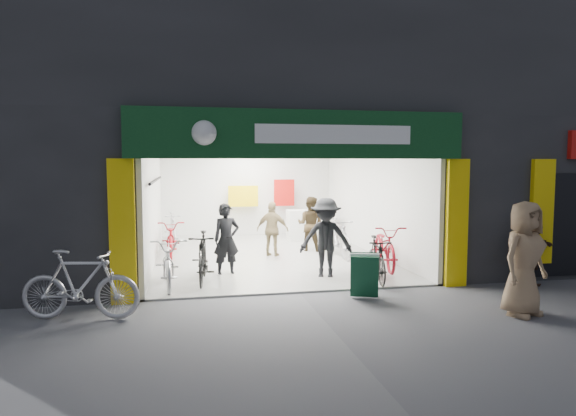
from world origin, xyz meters
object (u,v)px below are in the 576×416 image
object	(u,v)px
bike_left_front	(168,262)
pedestrian_near	(524,259)
sandwich_board	(364,274)
bike_right_front	(377,260)
parked_bike	(80,285)

from	to	relation	value
bike_left_front	pedestrian_near	xyz separation A→B (m)	(5.80, -3.16, 0.43)
pedestrian_near	sandwich_board	size ratio (longest dim) A/B	2.37
bike_left_front	sandwich_board	bearing A→B (deg)	-26.72
bike_right_front	sandwich_board	world-z (taller)	bike_right_front
pedestrian_near	sandwich_board	bearing A→B (deg)	122.67
bike_left_front	bike_right_front	distance (m)	4.32
pedestrian_near	bike_left_front	bearing A→B (deg)	130.61
parked_bike	bike_left_front	bearing A→B (deg)	-23.41
sandwich_board	bike_right_front	bearing A→B (deg)	78.06
bike_left_front	pedestrian_near	world-z (taller)	pedestrian_near
pedestrian_near	sandwich_board	xyz separation A→B (m)	(-2.17, 1.61, -0.51)
bike_left_front	parked_bike	xyz separation A→B (m)	(-1.33, -1.94, 0.05)
bike_right_front	pedestrian_near	size ratio (longest dim) A/B	0.84
bike_left_front	bike_right_front	world-z (taller)	bike_left_front
bike_right_front	sandwich_board	bearing A→B (deg)	-112.77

